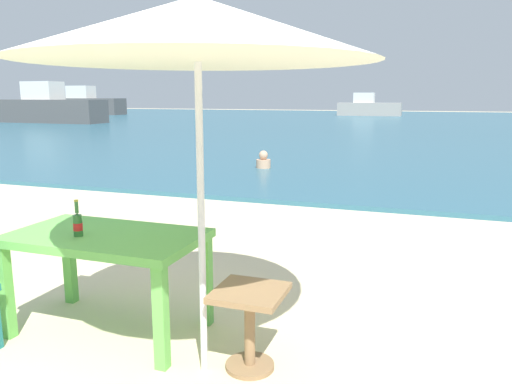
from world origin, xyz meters
The scene contains 10 objects.
ground_plane centered at (0.00, 0.00, 0.00)m, with size 120.00×120.00×0.00m, color beige.
sea_water centered at (0.00, 30.00, 0.04)m, with size 120.00×50.00×0.08m, color #2D6075.
picnic_table_green centered at (-0.47, 0.36, 0.65)m, with size 1.40×0.80×0.76m.
beer_bottle_amber centered at (-0.61, 0.24, 0.85)m, with size 0.07×0.07×0.26m.
patio_umbrella centered at (0.43, 0.09, 2.12)m, with size 2.10×2.10×2.30m.
side_table_wood centered at (0.70, 0.21, 0.35)m, with size 0.44×0.44×0.54m.
swimmer_person centered at (-1.95, 8.40, 0.24)m, with size 0.34×0.34×0.41m.
boat_sailboat centered at (-28.42, 35.96, 1.01)m, with size 7.12×1.94×2.59m.
boat_tanker centered at (-21.13, 23.15, 1.00)m, with size 7.05×1.92×2.56m.
boat_cargo_ship centered at (-3.49, 41.49, 0.78)m, with size 5.35×1.46×1.95m.
Camera 1 is at (1.73, -2.57, 1.75)m, focal length 34.77 mm.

